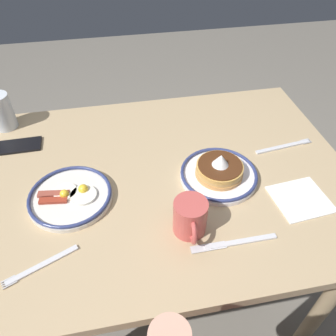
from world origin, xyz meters
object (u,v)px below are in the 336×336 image
object	(u,v)px
plate_center_pancakes	(70,196)
paper_napkin	(301,199)
drinking_glass	(2,113)
coffee_mug	(190,217)
butter_knife	(234,243)
fork_far	(41,266)
cell_phone	(19,146)
plate_near_main	(219,172)
fork_near	(284,146)

from	to	relation	value
plate_center_pancakes	paper_napkin	xyz separation A→B (m)	(-0.64, 0.12, -0.01)
drinking_glass	coffee_mug	bearing A→B (deg)	133.91
plate_center_pancakes	butter_knife	world-z (taller)	plate_center_pancakes
coffee_mug	butter_knife	bearing A→B (deg)	147.50
plate_center_pancakes	fork_far	bearing A→B (deg)	72.18
coffee_mug	paper_napkin	size ratio (longest dim) A/B	0.80
cell_phone	butter_knife	world-z (taller)	cell_phone
coffee_mug	drinking_glass	bearing A→B (deg)	-46.09
cell_phone	plate_near_main	bearing A→B (deg)	155.77
fork_near	cell_phone	bearing A→B (deg)	-10.82
fork_near	butter_knife	xyz separation A→B (m)	(0.29, 0.33, -0.00)
plate_near_main	butter_knife	size ratio (longest dim) A/B	1.04
cell_phone	butter_knife	bearing A→B (deg)	138.55
coffee_mug	fork_near	bearing A→B (deg)	-145.53
paper_napkin	fork_near	bearing A→B (deg)	-103.80
plate_near_main	fork_near	xyz separation A→B (m)	(-0.26, -0.10, -0.02)
butter_knife	coffee_mug	bearing A→B (deg)	-32.50
plate_near_main	drinking_glass	size ratio (longest dim) A/B	1.83
plate_center_pancakes	coffee_mug	xyz separation A→B (m)	(-0.31, 0.16, 0.04)
paper_napkin	fork_far	xyz separation A→B (m)	(0.70, 0.08, 0.00)
plate_near_main	cell_phone	world-z (taller)	plate_near_main
fork_far	plate_near_main	bearing A→B (deg)	-157.34
plate_center_pancakes	cell_phone	size ratio (longest dim) A/B	1.63
plate_near_main	plate_center_pancakes	world-z (taller)	plate_near_main
coffee_mug	paper_napkin	world-z (taller)	coffee_mug
coffee_mug	paper_napkin	bearing A→B (deg)	-172.93
plate_center_pancakes	butter_knife	xyz separation A→B (m)	(-0.40, 0.23, -0.01)
cell_phone	fork_far	distance (m)	0.49
fork_far	plate_center_pancakes	bearing A→B (deg)	-107.82
plate_near_main	cell_phone	xyz separation A→B (m)	(0.61, -0.26, -0.02)
drinking_glass	paper_napkin	world-z (taller)	drinking_glass
plate_center_pancakes	coffee_mug	distance (m)	0.35
plate_near_main	butter_knife	xyz separation A→B (m)	(0.03, 0.23, -0.02)
cell_phone	paper_napkin	xyz separation A→B (m)	(-0.82, 0.39, -0.00)
fork_near	fork_far	xyz separation A→B (m)	(0.76, 0.31, 0.00)
plate_near_main	cell_phone	size ratio (longest dim) A/B	1.62
paper_napkin	fork_far	world-z (taller)	fork_far
plate_near_main	fork_far	size ratio (longest dim) A/B	1.34
plate_near_main	cell_phone	distance (m)	0.67
plate_center_pancakes	plate_near_main	bearing A→B (deg)	-179.15
drinking_glass	fork_near	xyz separation A→B (m)	(-0.93, 0.29, -0.05)
plate_center_pancakes	coffee_mug	size ratio (longest dim) A/B	1.95
drinking_glass	paper_napkin	size ratio (longest dim) A/B	0.84
plate_center_pancakes	fork_near	distance (m)	0.70
plate_near_main	coffee_mug	distance (m)	0.22
paper_napkin	plate_near_main	bearing A→B (deg)	-32.35
butter_knife	cell_phone	bearing A→B (deg)	-40.49
drinking_glass	paper_napkin	xyz separation A→B (m)	(-0.88, 0.52, -0.05)
plate_near_main	drinking_glass	world-z (taller)	drinking_glass
cell_phone	fork_near	distance (m)	0.89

